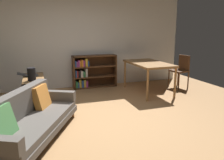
# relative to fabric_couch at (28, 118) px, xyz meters

# --- Properties ---
(ground_plane) EXTENTS (8.16, 8.16, 0.00)m
(ground_plane) POSITION_rel_fabric_couch_xyz_m (1.16, 0.29, -0.34)
(ground_plane) COLOR #A87A4C
(back_wall_panel) EXTENTS (6.80, 0.10, 2.70)m
(back_wall_panel) POSITION_rel_fabric_couch_xyz_m (1.16, 2.99, 1.01)
(back_wall_panel) COLOR silver
(back_wall_panel) RESTS_ON ground_plane
(fabric_couch) EXTENTS (1.58, 2.14, 0.73)m
(fabric_couch) POSITION_rel_fabric_couch_xyz_m (0.00, 0.00, 0.00)
(fabric_couch) COLOR brown
(fabric_couch) RESTS_ON ground_plane
(media_console) EXTENTS (0.45, 1.19, 0.61)m
(media_console) POSITION_rel_fabric_couch_xyz_m (0.10, 1.69, -0.04)
(media_console) COLOR olive
(media_console) RESTS_ON ground_plane
(open_laptop) EXTENTS (0.46, 0.29, 0.09)m
(open_laptop) POSITION_rel_fabric_couch_xyz_m (0.01, 1.92, 0.30)
(open_laptop) COLOR #333338
(open_laptop) RESTS_ON media_console
(desk_speaker) EXTENTS (0.17, 0.17, 0.27)m
(desk_speaker) POSITION_rel_fabric_couch_xyz_m (0.07, 1.39, 0.41)
(desk_speaker) COLOR black
(desk_speaker) RESTS_ON media_console
(dining_table) EXTENTS (0.85, 1.49, 0.80)m
(dining_table) POSITION_rel_fabric_couch_xyz_m (2.96, 1.74, 0.39)
(dining_table) COLOR olive
(dining_table) RESTS_ON ground_plane
(dining_chair_near) EXTENTS (0.47, 0.50, 0.92)m
(dining_chair_near) POSITION_rel_fabric_couch_xyz_m (4.13, 1.94, 0.19)
(dining_chair_near) COLOR #56351E
(dining_chair_near) RESTS_ON ground_plane
(bookshelf) EXTENTS (1.26, 0.33, 0.93)m
(bookshelf) POSITION_rel_fabric_couch_xyz_m (1.67, 2.79, 0.12)
(bookshelf) COLOR #56351E
(bookshelf) RESTS_ON ground_plane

